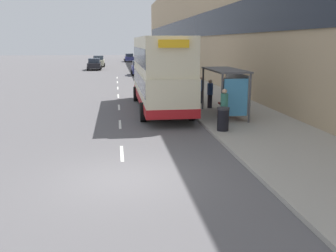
{
  "coord_description": "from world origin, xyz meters",
  "views": [
    {
      "loc": [
        -0.13,
        -10.74,
        4.03
      ],
      "look_at": [
        3.99,
        18.97,
        -2.74
      ],
      "focal_mm": 40.0,
      "sensor_mm": 36.0,
      "label": 1
    }
  ],
  "objects": [
    {
      "name": "lane_mark_0",
      "position": [
        0.0,
        2.62,
        0.01
      ],
      "size": [
        0.12,
        2.0,
        0.01
      ],
      "color": "silver",
      "rests_on": "ground_plane"
    },
    {
      "name": "bus_shelter",
      "position": [
        5.77,
        8.25,
        1.88
      ],
      "size": [
        1.6,
        4.2,
        2.48
      ],
      "color": "#4C4C51",
      "rests_on": "ground_plane"
    },
    {
      "name": "pedestrian_4",
      "position": [
        6.24,
        10.67,
        1.08
      ],
      "size": [
        0.37,
        0.37,
        1.85
      ],
      "color": "#23232D",
      "rests_on": "ground_plane"
    },
    {
      "name": "car_2",
      "position": [
        2.72,
        68.15,
        0.83
      ],
      "size": [
        1.94,
        4.37,
        1.66
      ],
      "color": "navy",
      "rests_on": "ground_plane"
    },
    {
      "name": "lane_mark_6",
      "position": [
        0.0,
        32.82,
        0.01
      ],
      "size": [
        0.12,
        2.0,
        0.01
      ],
      "color": "silver",
      "rests_on": "ground_plane"
    },
    {
      "name": "litter_bin",
      "position": [
        4.55,
        5.09,
        0.67
      ],
      "size": [
        0.55,
        0.55,
        1.05
      ],
      "color": "black",
      "rests_on": "ground_plane"
    },
    {
      "name": "lane_mark_4",
      "position": [
        0.0,
        22.75,
        0.01
      ],
      "size": [
        0.12,
        2.0,
        0.01
      ],
      "color": "silver",
      "rests_on": "ground_plane"
    },
    {
      "name": "car_3",
      "position": [
        2.77,
        35.95,
        0.87
      ],
      "size": [
        2.02,
        3.84,
        1.76
      ],
      "color": "navy",
      "rests_on": "ground_plane"
    },
    {
      "name": "lane_mark_3",
      "position": [
        0.0,
        17.72,
        0.01
      ],
      "size": [
        0.12,
        2.0,
        0.01
      ],
      "color": "silver",
      "rests_on": "ground_plane"
    },
    {
      "name": "pedestrian_1",
      "position": [
        5.41,
        10.91,
        1.01
      ],
      "size": [
        0.34,
        0.34,
        1.7
      ],
      "color": "#23232D",
      "rests_on": "ground_plane"
    },
    {
      "name": "lane_mark_2",
      "position": [
        0.0,
        12.69,
        0.01
      ],
      "size": [
        0.12,
        2.0,
        0.01
      ],
      "color": "silver",
      "rests_on": "ground_plane"
    },
    {
      "name": "pedestrian_2",
      "position": [
        7.85,
        11.93,
        1.08
      ],
      "size": [
        0.36,
        0.36,
        1.83
      ],
      "color": "#23232D",
      "rests_on": "ground_plane"
    },
    {
      "name": "terrace_facade",
      "position": [
        10.49,
        38.5,
        6.41
      ],
      "size": [
        3.1,
        93.0,
        12.82
      ],
      "color": "tan",
      "rests_on": "ground_plane"
    },
    {
      "name": "ground_plane",
      "position": [
        0.0,
        0.0,
        0.0
      ],
      "size": [
        220.0,
        220.0,
        0.0
      ],
      "primitive_type": "plane",
      "color": "#5B595B"
    },
    {
      "name": "pavement",
      "position": [
        6.5,
        38.5,
        0.07
      ],
      "size": [
        5.0,
        93.0,
        0.14
      ],
      "color": "#A39E93",
      "rests_on": "ground_plane"
    },
    {
      "name": "lane_mark_5",
      "position": [
        0.0,
        27.79,
        0.01
      ],
      "size": [
        0.12,
        2.0,
        0.01
      ],
      "color": "silver",
      "rests_on": "ground_plane"
    },
    {
      "name": "lane_mark_1",
      "position": [
        0.0,
        7.65,
        0.01
      ],
      "size": [
        0.12,
        2.0,
        0.01
      ],
      "color": "silver",
      "rests_on": "ground_plane"
    },
    {
      "name": "car_0",
      "position": [
        -3.22,
        45.6,
        0.83
      ],
      "size": [
        2.01,
        4.13,
        1.67
      ],
      "rotation": [
        0.0,
        0.0,
        3.14
      ],
      "color": "black",
      "rests_on": "ground_plane"
    },
    {
      "name": "double_decker_bus_near",
      "position": [
        2.47,
        11.5,
        2.28
      ],
      "size": [
        2.85,
        10.79,
        4.3
      ],
      "color": "beige",
      "rests_on": "ground_plane"
    },
    {
      "name": "car_1",
      "position": [
        -2.88,
        52.64,
        0.89
      ],
      "size": [
        1.98,
        4.27,
        1.8
      ],
      "rotation": [
        0.0,
        0.0,
        3.14
      ],
      "color": "#B7B799",
      "rests_on": "ground_plane"
    },
    {
      "name": "pedestrian_3",
      "position": [
        5.31,
        12.79,
        1.01
      ],
      "size": [
        0.34,
        0.34,
        1.7
      ],
      "color": "#23232D",
      "rests_on": "ground_plane"
    },
    {
      "name": "pedestrian_at_shelter",
      "position": [
        4.86,
        6.04,
        1.04
      ],
      "size": [
        0.35,
        0.35,
        1.76
      ],
      "color": "#23232D",
      "rests_on": "ground_plane"
    }
  ]
}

